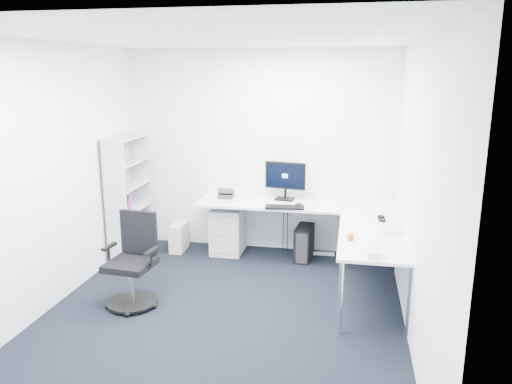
% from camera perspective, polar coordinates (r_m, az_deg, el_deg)
% --- Properties ---
extents(ground, '(4.20, 4.20, 0.00)m').
position_cam_1_polar(ground, '(5.19, -3.94, -14.01)').
color(ground, black).
extents(ceiling, '(4.20, 4.20, 0.00)m').
position_cam_1_polar(ceiling, '(4.61, -4.51, 17.23)').
color(ceiling, white).
extents(wall_back, '(3.60, 0.02, 2.70)m').
position_cam_1_polar(wall_back, '(6.73, 0.44, 4.62)').
color(wall_back, white).
rests_on(wall_back, ground).
extents(wall_front, '(3.60, 0.02, 2.70)m').
position_cam_1_polar(wall_front, '(2.84, -15.37, -8.82)').
color(wall_front, white).
rests_on(wall_front, ground).
extents(wall_left, '(0.02, 4.20, 2.70)m').
position_cam_1_polar(wall_left, '(5.47, -22.76, 1.41)').
color(wall_left, white).
rests_on(wall_left, ground).
extents(wall_right, '(0.02, 4.20, 2.70)m').
position_cam_1_polar(wall_right, '(4.60, 17.99, -0.34)').
color(wall_right, white).
rests_on(wall_right, ground).
extents(l_desk, '(2.59, 1.45, 0.76)m').
position_cam_1_polar(l_desk, '(6.22, 4.25, -5.44)').
color(l_desk, silver).
rests_on(l_desk, ground).
extents(drawer_pedestal, '(0.41, 0.50, 0.62)m').
position_cam_1_polar(drawer_pedestal, '(6.79, -3.21, -4.35)').
color(drawer_pedestal, silver).
rests_on(drawer_pedestal, ground).
extents(bookshelf, '(0.31, 0.80, 1.60)m').
position_cam_1_polar(bookshelf, '(6.73, -14.34, -0.60)').
color(bookshelf, '#BABCBC').
rests_on(bookshelf, ground).
extents(task_chair, '(0.59, 0.59, 0.98)m').
position_cam_1_polar(task_chair, '(5.36, -14.20, -7.75)').
color(task_chair, black).
rests_on(task_chair, ground).
extents(black_pc_tower, '(0.24, 0.47, 0.44)m').
position_cam_1_polar(black_pc_tower, '(6.59, 5.50, -5.80)').
color(black_pc_tower, black).
rests_on(black_pc_tower, ground).
extents(beige_pc_tower, '(0.20, 0.40, 0.38)m').
position_cam_1_polar(beige_pc_tower, '(6.97, -8.78, -5.07)').
color(beige_pc_tower, beige).
rests_on(beige_pc_tower, ground).
extents(power_strip, '(0.32, 0.07, 0.04)m').
position_cam_1_polar(power_strip, '(6.82, 7.62, -6.98)').
color(power_strip, white).
rests_on(power_strip, ground).
extents(monitor, '(0.56, 0.25, 0.52)m').
position_cam_1_polar(monitor, '(6.52, 3.34, 1.31)').
color(monitor, black).
rests_on(monitor, l_desk).
extents(black_keyboard, '(0.49, 0.20, 0.02)m').
position_cam_1_polar(black_keyboard, '(6.18, 3.31, -1.75)').
color(black_keyboard, black).
rests_on(black_keyboard, l_desk).
extents(mouse, '(0.08, 0.10, 0.03)m').
position_cam_1_polar(mouse, '(6.29, 4.88, -1.49)').
color(mouse, black).
rests_on(mouse, l_desk).
extents(desk_phone, '(0.20, 0.20, 0.14)m').
position_cam_1_polar(desk_phone, '(6.67, -3.43, -0.10)').
color(desk_phone, '#28282A').
rests_on(desk_phone, l_desk).
extents(laptop, '(0.34, 0.33, 0.23)m').
position_cam_1_polar(laptop, '(5.48, 15.26, -3.13)').
color(laptop, silver).
rests_on(laptop, l_desk).
extents(white_keyboard, '(0.12, 0.39, 0.01)m').
position_cam_1_polar(white_keyboard, '(5.51, 11.30, -4.01)').
color(white_keyboard, white).
rests_on(white_keyboard, l_desk).
extents(headphones, '(0.13, 0.20, 0.05)m').
position_cam_1_polar(headphones, '(5.87, 14.16, -2.85)').
color(headphones, black).
rests_on(headphones, l_desk).
extents(orange_fruit, '(0.08, 0.08, 0.08)m').
position_cam_1_polar(orange_fruit, '(5.10, 10.74, -5.05)').
color(orange_fruit, '#D05112').
rests_on(orange_fruit, l_desk).
extents(tissue_box, '(0.12, 0.21, 0.07)m').
position_cam_1_polar(tissue_box, '(4.72, 13.26, -6.79)').
color(tissue_box, white).
rests_on(tissue_box, l_desk).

